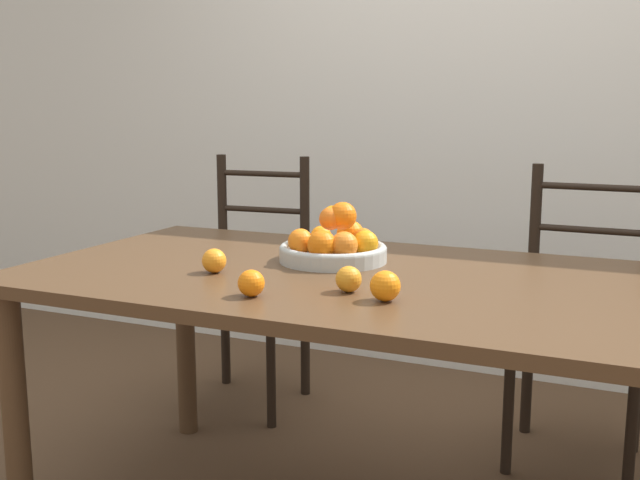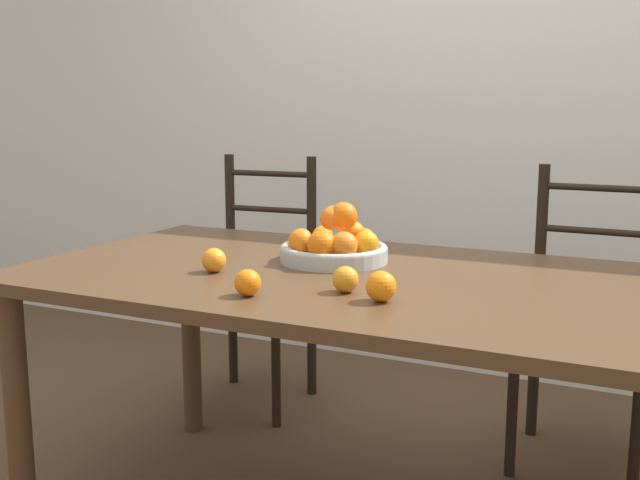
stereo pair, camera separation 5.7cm
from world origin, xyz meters
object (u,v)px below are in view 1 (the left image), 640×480
orange_loose_1 (251,283)px  orange_loose_2 (349,279)px  orange_loose_3 (385,286)px  chair_left (250,287)px  fruit_bowl (334,245)px  chair_right (581,323)px  orange_loose_0 (214,261)px

orange_loose_1 → orange_loose_2: same height
orange_loose_3 → orange_loose_2: bearing=157.3°
chair_left → fruit_bowl: bearing=-49.1°
orange_loose_1 → chair_left: chair_left is taller
fruit_bowl → chair_right: chair_right is taller
fruit_bowl → chair_left: bearing=134.6°
chair_right → chair_left: bearing=-178.7°
orange_loose_0 → orange_loose_3: (0.52, -0.10, 0.00)m
orange_loose_3 → orange_loose_1: bearing=-164.0°
orange_loose_1 → orange_loose_3: (0.30, 0.09, 0.00)m
orange_loose_2 → chair_right: size_ratio=0.06×
orange_loose_0 → orange_loose_2: size_ratio=1.03×
fruit_bowl → chair_right: size_ratio=0.31×
orange_loose_2 → fruit_bowl: bearing=118.4°
orange_loose_3 → chair_right: 1.13m
fruit_bowl → orange_loose_3: 0.46m
orange_loose_2 → orange_loose_3: 0.12m
orange_loose_0 → orange_loose_1: (0.22, -0.18, -0.00)m
orange_loose_2 → orange_loose_3: bearing=-22.7°
orange_loose_0 → orange_loose_3: bearing=-10.6°
orange_loose_3 → chair_left: bearing=132.3°
fruit_bowl → orange_loose_0: fruit_bowl is taller
orange_loose_0 → chair_right: (0.88, 0.93, -0.32)m
fruit_bowl → orange_loose_1: fruit_bowl is taller
fruit_bowl → orange_loose_0: (-0.24, -0.27, -0.02)m
orange_loose_0 → orange_loose_1: size_ratio=1.03×
chair_left → orange_loose_3: bearing=-51.4°
orange_loose_2 → orange_loose_3: orange_loose_3 is taller
orange_loose_1 → chair_left: size_ratio=0.06×
fruit_bowl → chair_left: (-0.65, 0.66, -0.34)m
orange_loose_0 → orange_loose_2: bearing=-7.2°
orange_loose_2 → chair_left: chair_left is taller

